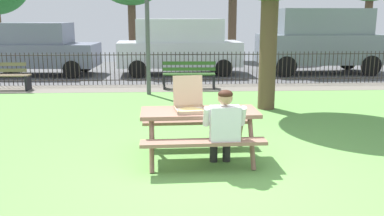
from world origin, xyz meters
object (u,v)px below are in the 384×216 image
adult_at_table (224,125)px  pizza_box_open (190,104)px  parked_car_center (321,39)px  parked_car_left (179,45)px  picnic_table_foreground (199,121)px  parked_car_far_left (37,48)px  park_bench_left (2,77)px  lamp_post_walkway (147,1)px  pizza_slice_on_table (220,110)px  park_bench_center (189,75)px

adult_at_table → pizza_box_open: bearing=132.9°
pizza_box_open → parked_car_center: parked_car_center is taller
parked_car_left → picnic_table_foreground: bearing=-89.5°
parked_car_far_left → parked_car_center: (10.77, -0.00, 0.30)m
park_bench_left → parked_car_center: 11.37m
parked_car_left → parked_car_center: bearing=-0.0°
pizza_box_open → park_bench_left: (-5.33, 6.42, -0.45)m
picnic_table_foreground → parked_car_left: parked_car_left is taller
park_bench_left → parked_car_far_left: size_ratio=0.36×
parked_car_left → lamp_post_walkway: bearing=-103.0°
parked_car_center → lamp_post_walkway: bearing=-146.9°
adult_at_table → parked_car_far_left: 11.73m
pizza_slice_on_table → lamp_post_walkway: bearing=104.0°
park_bench_center → adult_at_table: bearing=-88.5°
picnic_table_foreground → pizza_box_open: (-0.15, 0.01, 0.27)m
adult_at_table → park_bench_center: size_ratio=0.74×
picnic_table_foreground → pizza_slice_on_table: (0.32, -0.01, 0.18)m
parked_car_far_left → picnic_table_foreground: bearing=-60.9°
picnic_table_foreground → parked_car_far_left: (-5.41, 9.73, 0.41)m
park_bench_left → lamp_post_walkway: 5.01m
lamp_post_walkway → parked_car_left: 4.56m
park_bench_left → parked_car_left: parked_car_left is taller
lamp_post_walkway → parked_car_left: size_ratio=0.91×
parked_car_center → pizza_box_open: bearing=-119.5°
pizza_slice_on_table → parked_car_left: 9.76m
picnic_table_foreground → park_bench_center: park_bench_center is taller
picnic_table_foreground → adult_at_table: size_ratio=1.55×
park_bench_left → parked_car_center: parked_car_center is taller
picnic_table_foreground → pizza_box_open: pizza_box_open is taller
parked_car_far_left → parked_car_left: bearing=-0.0°
park_bench_left → pizza_box_open: bearing=-50.3°
parked_car_far_left → adult_at_table: bearing=-60.8°
pizza_box_open → adult_at_table: (0.47, -0.50, -0.21)m
park_bench_center → lamp_post_walkway: 2.64m
pizza_box_open → pizza_slice_on_table: size_ratio=2.29×
adult_at_table → park_bench_center: 6.93m
adult_at_table → park_bench_left: adult_at_table is taller
picnic_table_foreground → lamp_post_walkway: lamp_post_walkway is taller
picnic_table_foreground → pizza_box_open: bearing=176.2°
adult_at_table → lamp_post_walkway: (-1.37, 6.03, 1.94)m
picnic_table_foreground → park_bench_center: bearing=88.8°
park_bench_left → parked_car_far_left: parked_car_far_left is taller
park_bench_left → parked_car_left: size_ratio=0.34×
pizza_box_open → park_bench_center: pizza_box_open is taller
lamp_post_walkway → parked_car_far_left: size_ratio=0.95×
picnic_table_foreground → lamp_post_walkway: (-1.06, 5.54, 2.00)m
lamp_post_walkway → parked_car_far_left: bearing=136.1°
adult_at_table → parked_car_center: 11.42m
pizza_box_open → lamp_post_walkway: size_ratio=0.13×
pizza_box_open → adult_at_table: size_ratio=0.48×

